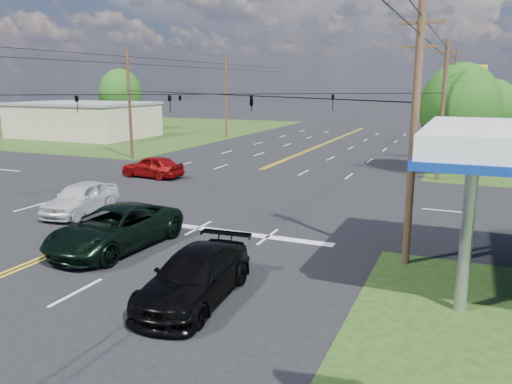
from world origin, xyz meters
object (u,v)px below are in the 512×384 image
at_px(tree_right_a, 459,108).
at_px(suv_black, 195,276).
at_px(tree_right_b, 491,110).
at_px(pole_right_far, 453,98).
at_px(pickup_dkgreen, 115,228).
at_px(pole_se, 414,133).
at_px(pickup_white, 81,198).
at_px(tree_far_l, 120,93).
at_px(pole_left_far, 226,95).
at_px(pole_nw, 129,103).
at_px(pole_ne, 443,109).
at_px(retail_nw, 84,121).

bearing_deg(tree_right_a, suv_black, -103.90).
bearing_deg(tree_right_b, pole_right_far, 131.19).
bearing_deg(pickup_dkgreen, pole_se, 18.34).
relative_size(pole_right_far, tree_right_a, 1.22).
relative_size(pickup_dkgreen, pickup_white, 1.28).
xyz_separation_m(pole_se, tree_far_l, (-45.00, 41.00, 0.28)).
distance_m(pole_left_far, tree_far_l, 19.42).
xyz_separation_m(pole_nw, pickup_dkgreen, (14.82, -20.87, -4.05)).
relative_size(pole_ne, tree_far_l, 1.09).
relative_size(pole_se, tree_right_b, 1.34).
distance_m(pole_ne, pickup_dkgreen, 24.02).
bearing_deg(pole_nw, pole_ne, 0.00).
bearing_deg(pickup_white, retail_nw, 126.20).
bearing_deg(pole_ne, pole_right_far, 90.00).
height_order(pole_nw, pole_ne, same).
xyz_separation_m(retail_nw, pole_nw, (17.00, -13.00, 2.92)).
bearing_deg(retail_nw, tree_far_l, 101.31).
distance_m(pole_ne, pole_right_far, 19.00).
bearing_deg(tree_far_l, pickup_dkgreen, -52.38).
xyz_separation_m(pole_nw, tree_right_b, (29.50, 15.00, -0.70)).
bearing_deg(tree_right_a, pole_left_far, 149.35).
bearing_deg(pole_left_far, pole_nw, -90.00).
height_order(tree_far_l, pickup_white, tree_far_l).
distance_m(retail_nw, pole_left_far, 18.30).
bearing_deg(pole_left_far, tree_right_b, -7.72).
bearing_deg(pole_se, tree_far_l, 137.66).
bearing_deg(pole_nw, tree_right_b, 26.95).
xyz_separation_m(pole_left_far, pole_right_far, (26.00, 0.00, 0.00)).
xyz_separation_m(pole_ne, pickup_dkgreen, (-11.18, -20.87, -4.05)).
distance_m(pole_nw, tree_right_a, 27.17).
bearing_deg(tree_right_b, pole_ne, -103.13).
bearing_deg(pole_nw, pickup_white, -60.80).
distance_m(pickup_dkgreen, suv_black, 6.31).
xyz_separation_m(pole_ne, tree_right_b, (3.50, 15.00, -0.70)).
xyz_separation_m(retail_nw, tree_right_b, (46.50, 2.00, 2.22)).
distance_m(tree_right_b, pickup_white, 37.89).
bearing_deg(pole_right_far, pole_left_far, 180.00).
xyz_separation_m(tree_right_a, tree_right_b, (2.50, 12.00, -0.65)).
height_order(tree_right_b, tree_far_l, tree_far_l).
xyz_separation_m(retail_nw, suv_black, (37.33, -36.93, -1.22)).
bearing_deg(retail_nw, tree_right_b, 2.46).
bearing_deg(retail_nw, pole_se, -35.79).
relative_size(pole_se, pickup_white, 1.96).
relative_size(pole_right_far, pickup_dkgreen, 1.61).
bearing_deg(pole_ne, tree_right_b, 76.87).
bearing_deg(tree_far_l, pole_se, -42.34).
bearing_deg(suv_black, pole_left_far, 111.50).
height_order(retail_nw, pickup_dkgreen, retail_nw).
height_order(retail_nw, tree_far_l, tree_far_l).
xyz_separation_m(tree_right_a, pickup_dkgreen, (-12.18, -23.87, -4.01)).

